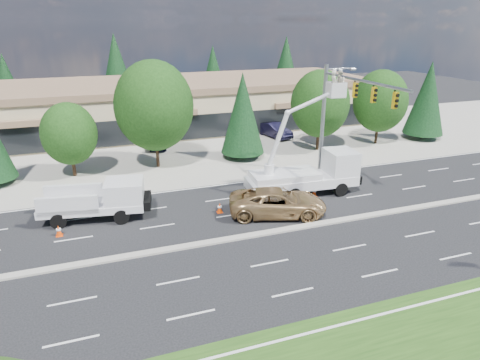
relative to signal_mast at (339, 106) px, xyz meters
name	(u,v)px	position (x,y,z in m)	size (l,w,h in m)	color
ground	(249,237)	(-10.03, -7.04, -6.06)	(140.00, 140.00, 0.00)	black
concrete_apron	(180,148)	(-10.03, 12.96, -6.05)	(140.00, 22.00, 0.01)	gray
road_median	(249,236)	(-10.03, -7.04, -6.00)	(120.00, 0.55, 0.12)	gray
strip_mall	(161,104)	(-10.03, 22.93, -3.23)	(50.40, 15.40, 5.50)	tan
tree_front_c	(69,134)	(-20.03, 7.96, -2.45)	(4.45, 4.45, 6.17)	#332114
tree_front_d	(154,106)	(-13.03, 7.96, -0.62)	(6.70, 6.70, 9.29)	#332114
tree_front_e	(243,113)	(-5.03, 7.96, -1.79)	(4.03, 4.03, 7.95)	#332114
tree_front_f	(320,104)	(2.97, 7.96, -1.42)	(5.71, 5.71, 7.92)	#332114
tree_front_g	(380,101)	(9.97, 7.96, -1.58)	(5.52, 5.52, 7.65)	#332114
tree_front_h	(427,98)	(15.97, 7.96, -1.60)	(4.22, 4.22, 8.31)	#332114
tree_back_a	(7,84)	(-28.03, 34.96, -1.60)	(4.22, 4.22, 8.32)	#332114
tree_back_b	(117,70)	(-14.03, 34.96, -0.35)	(5.40, 5.40, 10.64)	#332114
tree_back_c	(213,73)	(-0.03, 34.96, -1.35)	(4.45, 4.45, 8.78)	#332114
tree_back_d	(286,66)	(11.97, 34.96, -0.71)	(5.05, 5.05, 9.96)	#332114
signal_mast	(339,106)	(0.00, 0.00, 0.00)	(2.76, 10.16, 9.00)	gray
utility_pickup	(101,204)	(-18.27, -1.36, -5.02)	(6.89, 3.52, 2.52)	white
bucket_truck	(312,168)	(-3.20, -2.07, -4.08)	(8.42, 3.16, 9.12)	white
traffic_cone_a	(59,231)	(-20.85, -3.10, -5.72)	(0.40, 0.40, 0.70)	#E23E07
traffic_cone_b	(220,208)	(-10.68, -3.14, -5.72)	(0.40, 0.40, 0.70)	#E23E07
traffic_cone_c	(249,206)	(-8.70, -3.56, -5.72)	(0.40, 0.40, 0.70)	#E23E07
traffic_cone_d	(314,192)	(-3.24, -2.76, -5.72)	(0.40, 0.40, 0.70)	#E23E07
minivan	(278,202)	(-7.12, -4.74, -5.16)	(2.97, 6.45, 1.79)	#AB8653
parked_car_west	(158,141)	(-12.07, 13.96, -5.34)	(1.68, 4.18, 1.42)	black
parked_car_east	(275,130)	(0.93, 13.96, -5.27)	(1.67, 4.78, 1.57)	black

